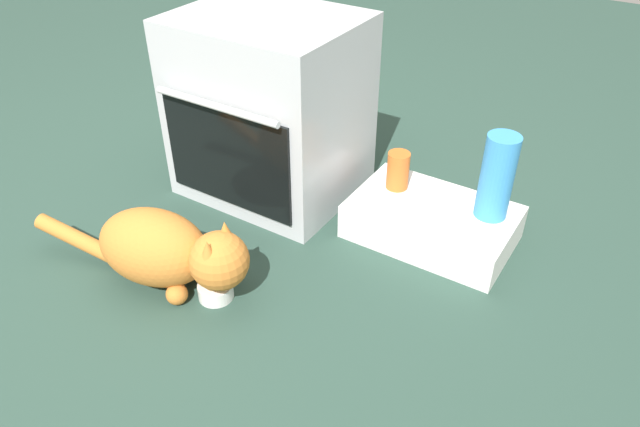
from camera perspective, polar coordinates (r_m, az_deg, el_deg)
ground at (r=2.17m, az=-11.42°, el=-2.77°), size 8.00×8.00×0.00m
oven at (r=2.28m, az=-4.86°, el=9.98°), size 0.64×0.57×0.69m
pantry_cabinet at (r=2.15m, az=10.63°, el=-0.79°), size 0.56×0.36×0.13m
food_bowl at (r=1.92m, az=-9.96°, el=-7.18°), size 0.11×0.11×0.07m
cat at (r=1.93m, az=-14.48°, el=-3.40°), size 0.80×0.31×0.27m
sauce_jar at (r=2.16m, az=7.46°, el=4.10°), size 0.08×0.08×0.14m
water_bottle at (r=2.04m, az=16.56°, el=3.36°), size 0.11×0.11×0.30m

